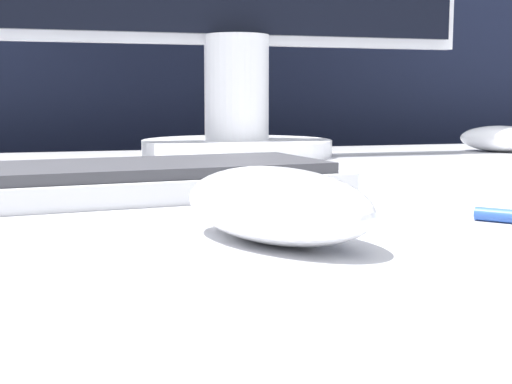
% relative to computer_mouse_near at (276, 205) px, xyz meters
% --- Properties ---
extents(partition_panel, '(5.00, 0.03, 1.16)m').
position_rel_computer_mouse_near_xyz_m(partition_panel, '(-0.00, 0.78, -0.16)').
color(partition_panel, black).
rests_on(partition_panel, ground_plane).
extents(computer_mouse_near, '(0.10, 0.13, 0.04)m').
position_rel_computer_mouse_near_xyz_m(computer_mouse_near, '(0.00, 0.00, 0.00)').
color(computer_mouse_near, white).
rests_on(computer_mouse_near, desk).
extents(keyboard, '(0.43, 0.17, 0.02)m').
position_rel_computer_mouse_near_xyz_m(keyboard, '(-0.11, 0.18, -0.01)').
color(keyboard, silver).
rests_on(keyboard, desk).
extents(computer_mouse_far, '(0.12, 0.12, 0.03)m').
position_rel_computer_mouse_near_xyz_m(computer_mouse_far, '(0.47, 0.49, -0.00)').
color(computer_mouse_far, white).
rests_on(computer_mouse_far, desk).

